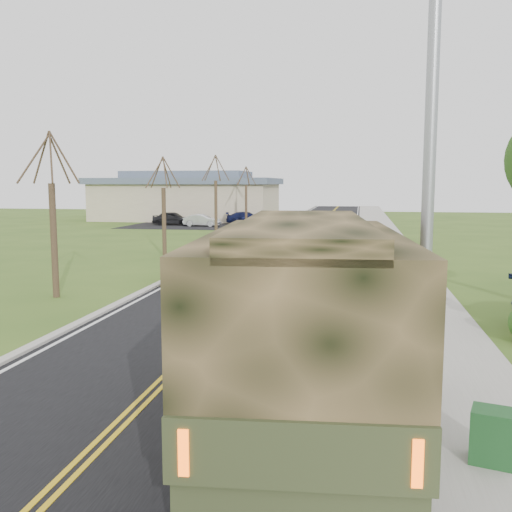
% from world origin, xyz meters
% --- Properties ---
extents(ground, '(160.00, 160.00, 0.00)m').
position_xyz_m(ground, '(0.00, 0.00, 0.00)').
color(ground, '#39551C').
rests_on(ground, ground).
extents(road, '(8.00, 120.00, 0.01)m').
position_xyz_m(road, '(0.00, 40.00, 0.01)').
color(road, black).
rests_on(road, ground).
extents(curb_right, '(0.30, 120.00, 0.12)m').
position_xyz_m(curb_right, '(4.15, 40.00, 0.06)').
color(curb_right, '#9E998E').
rests_on(curb_right, ground).
extents(sidewalk_right, '(3.20, 120.00, 0.10)m').
position_xyz_m(sidewalk_right, '(5.90, 40.00, 0.05)').
color(sidewalk_right, '#9E998E').
rests_on(sidewalk_right, ground).
extents(curb_left, '(0.30, 120.00, 0.10)m').
position_xyz_m(curb_left, '(-4.15, 40.00, 0.05)').
color(curb_left, '#9E998E').
rests_on(curb_left, ground).
extents(street_light, '(1.65, 0.22, 8.00)m').
position_xyz_m(street_light, '(4.90, -0.50, 4.43)').
color(street_light, gray).
rests_on(street_light, ground).
extents(bare_tree_a, '(1.93, 2.26, 6.08)m').
position_xyz_m(bare_tree_a, '(-7.00, 10.00, 2.63)').
color(bare_tree_a, '#38281C').
rests_on(bare_tree_a, ground).
extents(bare_tree_b, '(1.83, 2.14, 5.73)m').
position_xyz_m(bare_tree_b, '(-7.00, 22.00, 2.48)').
color(bare_tree_b, '#38281C').
rests_on(bare_tree_b, ground).
extents(bare_tree_c, '(2.04, 2.39, 6.42)m').
position_xyz_m(bare_tree_c, '(-7.00, 34.00, 2.78)').
color(bare_tree_c, '#38281C').
rests_on(bare_tree_c, ground).
extents(bare_tree_d, '(1.88, 2.20, 5.91)m').
position_xyz_m(bare_tree_d, '(-7.00, 46.00, 2.55)').
color(bare_tree_d, '#38281C').
rests_on(bare_tree_d, ground).
extents(commercial_building, '(25.50, 21.50, 5.65)m').
position_xyz_m(commercial_building, '(-15.98, 55.97, 2.69)').
color(commercial_building, tan).
rests_on(commercial_building, ground).
extents(military_truck, '(3.16, 7.57, 3.68)m').
position_xyz_m(military_truck, '(3.22, -0.61, 2.11)').
color(military_truck, black).
rests_on(military_truck, ground).
extents(suv_champagne, '(2.69, 4.95, 1.32)m').
position_xyz_m(suv_champagne, '(-2.80, 14.45, 0.66)').
color(suv_champagne, tan).
rests_on(suv_champagne, ground).
extents(sedan_silver, '(1.78, 4.38, 1.41)m').
position_xyz_m(sedan_silver, '(-3.00, 26.28, 0.71)').
color(sedan_silver, '#A8A8AC').
rests_on(sedan_silver, ground).
extents(utility_box_near, '(0.71, 0.64, 0.80)m').
position_xyz_m(utility_box_near, '(6.02, -0.69, 0.50)').
color(utility_box_near, '#1C4E22').
rests_on(utility_box_near, sidewalk_right).
extents(lot_car_dark, '(4.16, 1.77, 1.40)m').
position_xyz_m(lot_car_dark, '(-14.77, 46.63, 0.70)').
color(lot_car_dark, black).
rests_on(lot_car_dark, ground).
extents(lot_car_silver, '(3.72, 1.48, 1.21)m').
position_xyz_m(lot_car_silver, '(-11.35, 45.41, 0.60)').
color(lot_car_silver, silver).
rests_on(lot_car_silver, ground).
extents(lot_car_navy, '(4.78, 2.78, 1.30)m').
position_xyz_m(lot_car_navy, '(-7.51, 49.16, 0.65)').
color(lot_car_navy, '#0E1234').
rests_on(lot_car_navy, ground).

